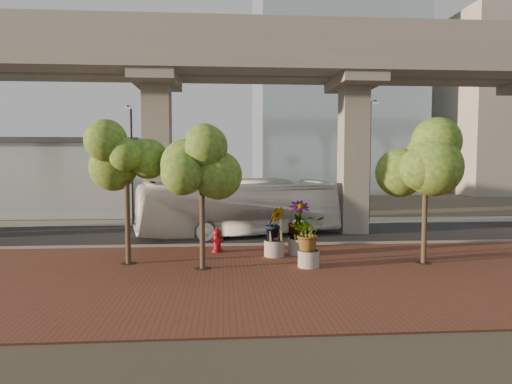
{
  "coord_description": "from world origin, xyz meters",
  "views": [
    {
      "loc": [
        -2.11,
        -25.84,
        4.56
      ],
      "look_at": [
        -0.17,
        0.5,
        2.71
      ],
      "focal_mm": 32.0,
      "sensor_mm": 36.0,
      "label": 1
    }
  ],
  "objects": [
    {
      "name": "brick_plaza",
      "position": [
        0.0,
        -8.0,
        0.03
      ],
      "size": [
        70.0,
        13.0,
        0.06
      ],
      "primitive_type": "cube",
      "color": "brown",
      "rests_on": "ground"
    },
    {
      "name": "far_sidewalk",
      "position": [
        0.0,
        7.5,
        0.03
      ],
      "size": [
        90.0,
        3.0,
        0.06
      ],
      "primitive_type": "cube",
      "color": "gray",
      "rests_on": "ground"
    },
    {
      "name": "curb_strip",
      "position": [
        0.0,
        -2.0,
        0.08
      ],
      "size": [
        70.0,
        0.25,
        0.16
      ],
      "primitive_type": "cube",
      "color": "gray",
      "rests_on": "ground"
    },
    {
      "name": "transit_bus",
      "position": [
        -1.1,
        1.27,
        1.7
      ],
      "size": [
        12.5,
        5.67,
        3.39
      ],
      "primitive_type": "imported",
      "rotation": [
        0.0,
        0.0,
        1.81
      ],
      "color": "white",
      "rests_on": "ground"
    },
    {
      "name": "station_pavilion",
      "position": [
        -20.0,
        16.0,
        3.22
      ],
      "size": [
        23.0,
        13.0,
        6.3
      ],
      "color": "silver",
      "rests_on": "ground"
    },
    {
      "name": "midrise_block",
      "position": [
        38.0,
        36.0,
        12.0
      ],
      "size": [
        18.0,
        16.0,
        24.0
      ],
      "primitive_type": "cube",
      "color": "#AAA399",
      "rests_on": "ground"
    },
    {
      "name": "planter_front",
      "position": [
        1.49,
        -7.09,
        1.39
      ],
      "size": [
        2.0,
        2.0,
        2.2
      ],
      "color": "gray",
      "rests_on": "ground"
    },
    {
      "name": "asphalt_road",
      "position": [
        0.0,
        2.0,
        0.02
      ],
      "size": [
        90.0,
        8.0,
        0.04
      ],
      "primitive_type": "cube",
      "color": "black",
      "rests_on": "ground"
    },
    {
      "name": "streetlamp_west",
      "position": [
        -8.41,
        6.49,
        4.79
      ],
      "size": [
        0.41,
        1.19,
        8.21
      ],
      "color": "#323237",
      "rests_on": "ground"
    },
    {
      "name": "transit_viaduct",
      "position": [
        0.0,
        2.0,
        7.29
      ],
      "size": [
        72.0,
        5.6,
        12.4
      ],
      "color": "gray",
      "rests_on": "ground"
    },
    {
      "name": "ground",
      "position": [
        0.0,
        0.0,
        0.0
      ],
      "size": [
        160.0,
        160.0,
        0.0
      ],
      "primitive_type": "plane",
      "color": "#393529",
      "rests_on": "ground"
    },
    {
      "name": "street_tree_far_west",
      "position": [
        -6.22,
        -5.88,
        4.6
      ],
      "size": [
        3.23,
        3.23,
        6.04
      ],
      "color": "#4C3C2B",
      "rests_on": "ground"
    },
    {
      "name": "planter_left",
      "position": [
        0.3,
        -4.82,
        1.48
      ],
      "size": [
        2.13,
        2.13,
        2.35
      ],
      "color": "#ACA79B",
      "rests_on": "ground"
    },
    {
      "name": "street_tree_near_east",
      "position": [
        6.66,
        -6.74,
        4.62
      ],
      "size": [
        3.94,
        3.94,
        6.37
      ],
      "color": "#4C3C2B",
      "rests_on": "ground"
    },
    {
      "name": "streetlamp_east",
      "position": [
        8.65,
        6.79,
        5.09
      ],
      "size": [
        0.43,
        1.27,
        8.73
      ],
      "color": "#2E2E33",
      "rests_on": "ground"
    },
    {
      "name": "fire_hydrant",
      "position": [
        -2.39,
        -3.62,
        0.64
      ],
      "size": [
        0.6,
        0.54,
        1.21
      ],
      "color": "maroon",
      "rests_on": "ground"
    },
    {
      "name": "street_tree_near_west",
      "position": [
        -2.95,
        -7.04,
        4.4
      ],
      "size": [
        3.37,
        3.37,
        5.9
      ],
      "color": "#4C3C2B",
      "rests_on": "ground"
    },
    {
      "name": "planter_right",
      "position": [
        1.5,
        -4.5,
        1.62
      ],
      "size": [
        2.4,
        2.4,
        2.57
      ],
      "color": "#AAA59A",
      "rests_on": "ground"
    }
  ]
}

